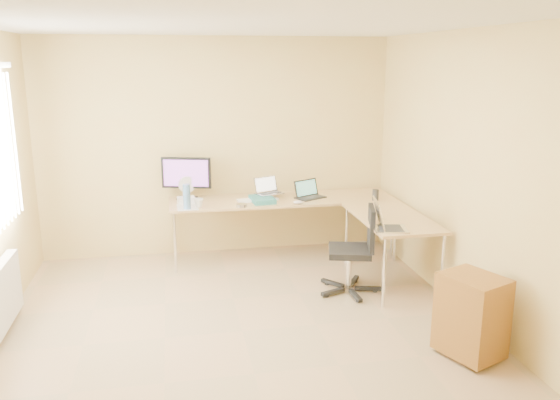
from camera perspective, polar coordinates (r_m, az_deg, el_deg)
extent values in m
plane|color=tan|center=(5.16, -3.79, -12.95)|extent=(4.50, 4.50, 0.00)
plane|color=white|center=(4.62, -4.32, 17.23)|extent=(4.50, 4.50, 0.00)
plane|color=#DBB56A|center=(6.92, -6.30, 5.25)|extent=(4.50, 0.00, 4.50)
plane|color=#DBB56A|center=(2.60, 2.07, -9.35)|extent=(4.50, 0.00, 4.50)
plane|color=#DBB56A|center=(5.38, 18.76, 2.13)|extent=(0.00, 4.50, 4.50)
cube|color=tan|center=(6.84, 0.25, -2.81)|extent=(2.65, 0.70, 0.73)
cube|color=tan|center=(6.19, 11.00, -4.88)|extent=(0.70, 1.30, 0.73)
cube|color=black|center=(6.76, -9.35, 2.19)|extent=(0.61, 0.34, 0.50)
cube|color=#2B7778|center=(6.58, -1.79, 0.06)|extent=(0.28, 0.36, 0.06)
cube|color=silver|center=(6.70, -1.10, 1.44)|extent=(0.37, 0.34, 0.20)
cube|color=black|center=(6.75, 3.07, 1.08)|extent=(0.42, 0.38, 0.21)
cube|color=white|center=(6.64, -2.24, 0.04)|extent=(0.49, 0.18, 0.02)
ellipsoid|color=beige|center=(6.48, 1.81, -0.23)|extent=(0.12, 0.08, 0.04)
imported|color=white|center=(6.39, -8.13, -0.28)|extent=(0.12, 0.12, 0.10)
cylinder|color=silver|center=(6.37, -3.85, -0.53)|extent=(0.13, 0.13, 0.03)
cylinder|color=#4C7AAD|center=(6.30, -9.31, 0.31)|extent=(0.08, 0.08, 0.28)
cube|color=silver|center=(6.42, -9.24, -0.69)|extent=(0.24, 0.33, 0.01)
cube|color=silver|center=(6.61, -9.36, 0.00)|extent=(0.21, 0.17, 0.07)
cylinder|color=silver|center=(6.79, -9.30, 1.16)|extent=(0.23, 0.23, 0.25)
cylinder|color=#2A2A2A|center=(6.73, 9.52, 0.50)|extent=(0.08, 0.08, 0.13)
cube|color=silver|center=(5.57, 11.06, -1.73)|extent=(0.42, 0.36, 0.25)
cube|color=black|center=(5.83, 6.99, -4.51)|extent=(0.67, 0.67, 0.91)
cube|color=olive|center=(4.84, 18.62, -10.86)|extent=(0.53, 0.58, 0.65)
cube|color=white|center=(5.56, -25.90, -8.43)|extent=(0.09, 0.80, 0.55)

